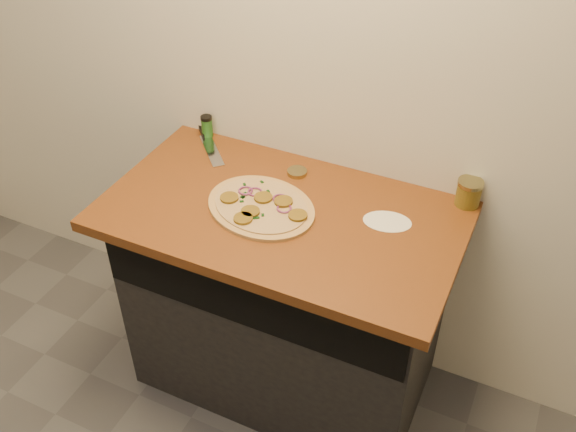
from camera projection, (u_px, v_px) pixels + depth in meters
The scene contains 8 objects.
cabinet at pixel (286, 302), 2.45m from camera, with size 1.10×0.60×0.86m, color black.
countertop at pixel (282, 215), 2.15m from camera, with size 1.20×0.70×0.04m, color brown.
pizza at pixel (261, 206), 2.14m from camera, with size 0.48×0.48×0.03m.
chefs_knife at pixel (207, 139), 2.48m from camera, with size 0.26×0.27×0.02m.
mason_jar_lid at pixel (297, 172), 2.30m from camera, with size 0.07×0.07×0.02m, color #8F8653.
salsa_jar at pixel (469, 193), 2.13m from camera, with size 0.09×0.09×0.09m.
spice_shaker at pixel (207, 126), 2.48m from camera, with size 0.04×0.04×0.09m.
flour_spill at pixel (387, 222), 2.09m from camera, with size 0.16×0.16×0.00m, color silver.
Camera 1 is at (0.74, -0.10, 2.21)m, focal length 40.00 mm.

